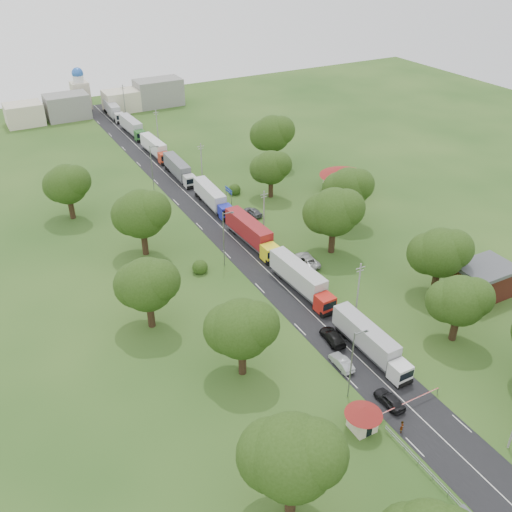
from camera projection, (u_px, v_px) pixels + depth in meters
ground at (299, 301)px, 87.84m from camera, size 260.00×260.00×0.00m
road at (240, 245)px, 102.91m from camera, size 8.00×200.00×0.04m
boom_barrier at (401, 405)px, 68.00m from camera, size 9.22×0.35×1.18m
guard_booth at (363, 415)px, 64.95m from camera, size 4.40×4.40×3.45m
guard_rail at (438, 486)px, 59.43m from camera, size 0.10×17.00×1.70m
info_sign at (229, 193)px, 114.79m from camera, size 0.12×3.10×4.10m
pole_1 at (358, 289)px, 82.41m from camera, size 1.60×0.24×9.00m
pole_2 at (264, 213)px, 103.50m from camera, size 1.60×0.24×9.00m
pole_3 at (201, 162)px, 124.59m from camera, size 1.60×0.24×9.00m
pole_4 at (157, 126)px, 145.68m from camera, size 1.60×0.24×9.00m
pole_5 at (124, 100)px, 166.77m from camera, size 1.60×0.24×9.00m
lamp_0 at (353, 362)px, 67.73m from camera, size 2.03×0.22×10.00m
lamp_1 at (224, 236)px, 94.09m from camera, size 2.03×0.22×10.00m
lamp_2 at (152, 166)px, 120.46m from camera, size 2.03×0.22×10.00m
tree_2 at (460, 300)px, 76.73m from camera, size 8.00×8.00×10.10m
tree_3 at (440, 252)px, 86.40m from camera, size 8.80×8.80×11.07m
tree_4 at (334, 212)px, 96.78m from camera, size 9.60×9.60×12.05m
tree_5 at (348, 188)px, 106.81m from camera, size 8.80×8.80×11.07m
tree_6 at (271, 167)px, 117.06m from camera, size 8.00×8.00×10.10m
tree_7 at (272, 133)px, 131.41m from camera, size 9.60×9.60×12.05m
tree_9 at (291, 456)px, 53.14m from camera, size 9.60×9.60×12.05m
tree_10 at (241, 328)px, 70.56m from camera, size 8.80×8.80×11.07m
tree_11 at (147, 284)px, 78.99m from camera, size 8.80×8.80×11.07m
tree_12 at (141, 213)px, 96.20m from camera, size 9.60×9.60×12.05m
tree_13 at (67, 184)px, 108.30m from camera, size 8.80×8.80×11.07m
house_brick at (483, 280)px, 88.09m from camera, size 8.60×6.60×5.20m
house_cream at (344, 176)px, 120.85m from camera, size 10.08×10.08×5.80m
distant_town at (104, 102)px, 169.18m from camera, size 52.00×8.00×8.00m
church at (80, 91)px, 172.31m from camera, size 5.00×5.00×12.30m
truck_0 at (370, 341)px, 76.36m from camera, size 2.59×14.41×3.99m
truck_1 at (301, 279)px, 89.16m from camera, size 3.22×15.32×4.23m
truck_2 at (251, 233)px, 101.93m from camera, size 3.18×15.72×4.35m
truck_3 at (212, 197)px, 115.21m from camera, size 2.95×14.59×4.04m
truck_4 at (179, 169)px, 128.02m from camera, size 2.79×14.34×3.97m
truck_5 at (155, 148)px, 139.76m from camera, size 2.92×14.37×3.97m
truck_6 at (132, 127)px, 153.46m from camera, size 2.95×14.64×4.05m
truck_7 at (113, 110)px, 166.62m from camera, size 3.32×14.82×4.09m
car_lane_front at (390, 400)px, 68.97m from camera, size 1.86×4.46×1.51m
car_lane_mid at (342, 362)px, 74.80m from camera, size 1.66×4.33×1.41m
car_lane_rear at (333, 337)px, 79.30m from camera, size 2.65×5.29×1.47m
car_verge_near at (307, 260)px, 96.73m from camera, size 3.10×6.05×1.63m
car_verge_far at (253, 212)px, 112.52m from camera, size 2.46×4.79×1.56m
pedestrian_near at (402, 427)px, 65.22m from camera, size 0.71×0.71×1.67m
pedestrian_booth at (360, 413)px, 66.92m from camera, size 0.97×1.07×1.78m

